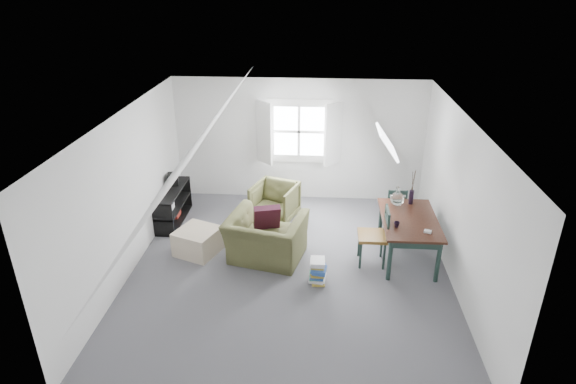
# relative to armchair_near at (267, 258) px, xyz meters

# --- Properties ---
(floor) EXTENTS (5.50, 5.50, 0.00)m
(floor) POSITION_rel_armchair_near_xyz_m (0.41, -0.30, 0.00)
(floor) COLOR #525258
(floor) RESTS_ON ground
(ceiling) EXTENTS (5.50, 5.50, 0.00)m
(ceiling) POSITION_rel_armchair_near_xyz_m (0.41, -0.30, 2.50)
(ceiling) COLOR white
(ceiling) RESTS_ON wall_back
(wall_back) EXTENTS (5.00, 0.00, 5.00)m
(wall_back) POSITION_rel_armchair_near_xyz_m (0.41, 2.45, 1.25)
(wall_back) COLOR silver
(wall_back) RESTS_ON ground
(wall_front) EXTENTS (5.00, 0.00, 5.00)m
(wall_front) POSITION_rel_armchair_near_xyz_m (0.41, -3.05, 1.25)
(wall_front) COLOR silver
(wall_front) RESTS_ON ground
(wall_left) EXTENTS (0.00, 5.50, 5.50)m
(wall_left) POSITION_rel_armchair_near_xyz_m (-2.09, -0.30, 1.25)
(wall_left) COLOR silver
(wall_left) RESTS_ON ground
(wall_right) EXTENTS (0.00, 5.50, 5.50)m
(wall_right) POSITION_rel_armchair_near_xyz_m (2.91, -0.30, 1.25)
(wall_right) COLOR silver
(wall_right) RESTS_ON ground
(slope_left) EXTENTS (3.19, 5.50, 4.48)m
(slope_left) POSITION_rel_armchair_near_xyz_m (-1.14, -0.30, 1.78)
(slope_left) COLOR white
(slope_left) RESTS_ON wall_left
(slope_right) EXTENTS (3.19, 5.50, 4.48)m
(slope_right) POSITION_rel_armchair_near_xyz_m (1.96, -0.30, 1.78)
(slope_right) COLOR white
(slope_right) RESTS_ON wall_right
(dormer_window) EXTENTS (1.71, 0.35, 1.30)m
(dormer_window) POSITION_rel_armchair_near_xyz_m (0.41, 2.37, 1.45)
(dormer_window) COLOR white
(dormer_window) RESTS_ON wall_back
(skylight) EXTENTS (0.35, 0.75, 0.47)m
(skylight) POSITION_rel_armchair_near_xyz_m (1.96, 1.00, 1.75)
(skylight) COLOR white
(skylight) RESTS_ON slope_right
(armchair_near) EXTENTS (1.40, 1.29, 0.77)m
(armchair_near) POSITION_rel_armchair_near_xyz_m (0.00, 0.00, 0.00)
(armchair_near) COLOR #464824
(armchair_near) RESTS_ON floor
(armchair_far) EXTENTS (0.99, 1.00, 0.72)m
(armchair_far) POSITION_rel_armchair_near_xyz_m (0.00, 1.42, 0.00)
(armchair_far) COLOR #464824
(armchair_far) RESTS_ON floor
(throw_pillow) EXTENTS (0.48, 0.35, 0.45)m
(throw_pillow) POSITION_rel_armchair_near_xyz_m (0.00, 0.15, 0.69)
(throw_pillow) COLOR #380F1F
(throw_pillow) RESTS_ON armchair_near
(ottoman) EXTENTS (0.83, 0.83, 0.43)m
(ottoman) POSITION_rel_armchair_near_xyz_m (-1.17, 0.11, 0.21)
(ottoman) COLOR #BFAD91
(ottoman) RESTS_ON floor
(dining_table) EXTENTS (0.88, 1.47, 0.74)m
(dining_table) POSITION_rel_armchair_near_xyz_m (2.31, 0.19, 0.64)
(dining_table) COLOR black
(dining_table) RESTS_ON floor
(demijohn) EXTENTS (0.23, 0.23, 0.33)m
(demijohn) POSITION_rel_armchair_near_xyz_m (2.16, 0.64, 0.87)
(demijohn) COLOR silver
(demijohn) RESTS_ON dining_table
(vase_twigs) EXTENTS (0.08, 0.09, 0.61)m
(vase_twigs) POSITION_rel_armchair_near_xyz_m (2.41, 0.74, 0.87)
(vase_twigs) COLOR black
(vase_twigs) RESTS_ON dining_table
(cup) EXTENTS (0.11, 0.11, 0.08)m
(cup) POSITION_rel_armchair_near_xyz_m (2.06, -0.11, 0.74)
(cup) COLOR black
(cup) RESTS_ON dining_table
(paper_box) EXTENTS (0.13, 0.11, 0.04)m
(paper_box) POSITION_rel_armchair_near_xyz_m (2.51, -0.26, 0.75)
(paper_box) COLOR white
(paper_box) RESTS_ON dining_table
(dining_chair_far) EXTENTS (0.39, 0.39, 0.83)m
(dining_chair_far) POSITION_rel_armchair_near_xyz_m (2.24, 1.22, 0.43)
(dining_chair_far) COLOR brown
(dining_chair_far) RESTS_ON floor
(dining_chair_near) EXTENTS (0.46, 0.46, 0.98)m
(dining_chair_near) POSITION_rel_armchair_near_xyz_m (1.76, 0.00, 0.51)
(dining_chair_near) COLOR brown
(dining_chair_near) RESTS_ON floor
(media_shelf) EXTENTS (0.43, 1.28, 0.65)m
(media_shelf) POSITION_rel_armchair_near_xyz_m (-1.94, 1.17, 0.29)
(media_shelf) COLOR black
(media_shelf) RESTS_ON floor
(electronics_box) EXTENTS (0.25, 0.31, 0.22)m
(electronics_box) POSITION_rel_armchair_near_xyz_m (-1.94, 1.46, 0.75)
(electronics_box) COLOR black
(electronics_box) RESTS_ON media_shelf
(magazine_stack) EXTENTS (0.28, 0.34, 0.38)m
(magazine_stack) POSITION_rel_armchair_near_xyz_m (0.86, -0.60, 0.19)
(magazine_stack) COLOR #B29933
(magazine_stack) RESTS_ON floor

